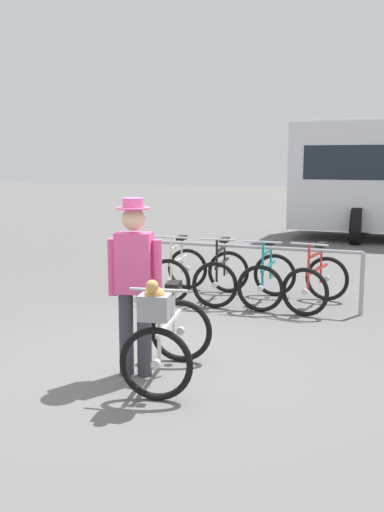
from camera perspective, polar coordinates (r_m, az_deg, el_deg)
ground_plane at (r=6.08m, az=-4.82°, el=-10.73°), size 80.00×80.00×0.00m
bike_rack_rail at (r=8.47m, az=5.48°, el=-0.35°), size 3.21×0.16×0.88m
racked_bike_white at (r=9.06m, az=-1.32°, el=-1.59°), size 0.73×1.12×0.97m
racked_bike_black at (r=8.82m, az=2.90°, el=-1.89°), size 0.75×1.17×0.98m
racked_bike_teal at (r=8.64m, az=7.33°, el=-2.20°), size 0.66×1.10×0.97m
racked_bike_red at (r=8.51m, az=11.92°, el=-2.50°), size 0.84×1.20×0.97m
featured_bicycle at (r=5.52m, az=-2.50°, el=-7.51°), size 0.80×1.24×1.09m
person_with_featured_bike at (r=5.66m, az=-5.57°, el=-2.29°), size 0.52×0.32×1.72m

